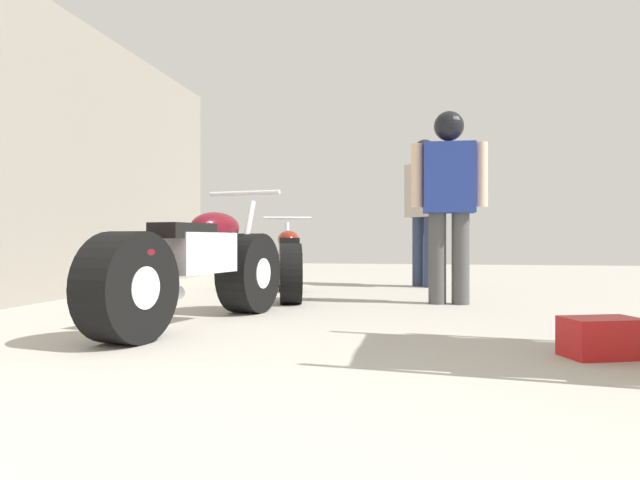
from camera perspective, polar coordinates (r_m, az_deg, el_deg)
ground_plane at (r=4.44m, az=0.16°, el=-7.36°), size 17.59×17.59×0.00m
garage_partition_left at (r=5.57m, az=-28.16°, el=8.53°), size 0.08×8.06×2.79m
motorcycle_maroon_cruiser at (r=3.84m, az=-12.43°, el=-2.75°), size 0.74×2.03×0.95m
motorcycle_black_naked at (r=5.61m, az=-3.16°, el=-2.32°), size 0.71×1.75×0.82m
mechanic_in_blue at (r=6.96m, az=10.49°, el=4.12°), size 0.54×0.60×1.78m
mechanic_with_helmet at (r=5.16m, az=12.85°, el=5.07°), size 0.67×0.26×1.71m
red_toolbox at (r=3.11m, az=26.50°, el=-8.77°), size 0.41×0.32×0.19m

